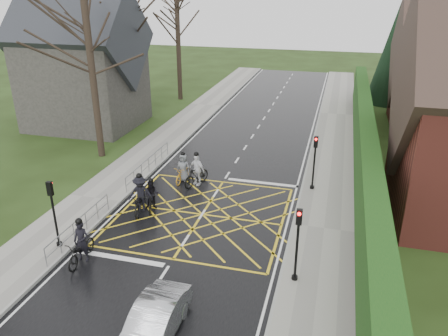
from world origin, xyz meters
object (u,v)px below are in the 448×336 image
at_px(car, 153,324).
at_px(cyclist_mid, 140,198).
at_px(cyclist_back, 152,198).
at_px(cyclist_front, 196,173).
at_px(cyclist_lead, 183,171).
at_px(cyclist_rear, 81,248).

bearing_deg(car, cyclist_mid, 117.81).
distance_m(cyclist_back, cyclist_front, 3.58).
bearing_deg(cyclist_front, cyclist_lead, -174.76).
bearing_deg(cyclist_back, cyclist_front, 52.57).
bearing_deg(cyclist_mid, cyclist_rear, -108.99).
xyz_separation_m(cyclist_rear, cyclist_lead, (1.32, 8.62, -0.02)).
bearing_deg(cyclist_back, car, -81.97).
bearing_deg(cyclist_rear, cyclist_lead, 78.22).
height_order(cyclist_mid, cyclist_lead, cyclist_mid).
relative_size(cyclist_lead, car, 0.50).
bearing_deg(cyclist_mid, cyclist_lead, 65.55).
xyz_separation_m(cyclist_mid, cyclist_front, (1.74, 3.71, -0.02)).
bearing_deg(cyclist_rear, cyclist_mid, 80.78).
bearing_deg(cyclist_back, cyclist_rear, -116.66).
xyz_separation_m(cyclist_back, cyclist_front, (1.30, 3.33, 0.10)).
distance_m(cyclist_back, cyclist_mid, 0.60).
distance_m(cyclist_front, cyclist_lead, 0.98).
relative_size(cyclist_rear, cyclist_mid, 0.92).
bearing_deg(car, cyclist_back, 114.21).
xyz_separation_m(cyclist_rear, cyclist_mid, (0.49, 4.61, 0.12)).
bearing_deg(cyclist_lead, cyclist_front, -14.82).
height_order(cyclist_back, car, cyclist_back).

